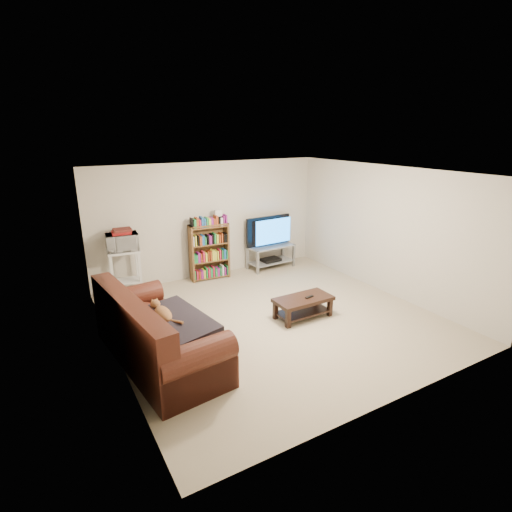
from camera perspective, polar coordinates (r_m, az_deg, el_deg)
floor at (r=6.75m, az=2.46°, el=-8.89°), size 5.00×5.00×0.00m
ceiling at (r=6.07m, az=2.76°, el=11.82°), size 5.00×5.00×0.00m
wall_back at (r=8.46m, az=-6.55°, el=5.13°), size 5.00×0.00×5.00m
wall_front at (r=4.54m, az=19.89°, el=-7.02°), size 5.00×0.00×5.00m
wall_left at (r=5.46m, az=-20.19°, el=-2.90°), size 0.00×5.00×5.00m
wall_right at (r=7.90m, az=18.14°, el=3.47°), size 0.00×5.00×5.00m
sofa at (r=5.61m, az=-14.50°, el=-11.39°), size 1.28×2.43×0.99m
blanket at (r=5.44m, az=-12.15°, el=-9.44°), size 1.12×1.32×0.19m
cat at (r=5.59m, az=-13.12°, el=-8.07°), size 0.33×0.66×0.19m
coffee_table at (r=6.73m, az=6.74°, el=-6.78°), size 0.98×0.49×0.35m
remote at (r=6.70m, az=7.61°, el=-5.81°), size 0.16×0.07×0.02m
tv_stand at (r=9.01m, az=2.14°, el=0.47°), size 1.08×0.53×0.53m
television at (r=8.88m, az=2.17°, el=3.53°), size 1.14×0.22×0.65m
dvd_player at (r=9.06m, az=2.12°, el=-0.53°), size 0.44×0.32×0.06m
bookshelf at (r=8.33m, az=-6.67°, el=0.74°), size 0.83×0.31×1.18m
shelf_clutter at (r=8.21m, az=-6.23°, el=5.38°), size 0.60×0.20×0.28m
microwave_stand at (r=7.79m, az=-18.22°, el=-1.48°), size 0.60×0.47×0.91m
microwave at (r=7.66m, az=-18.56°, el=1.91°), size 0.59×0.43×0.31m
game_boxes at (r=7.61m, az=-18.69°, el=3.21°), size 0.36×0.32×0.05m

